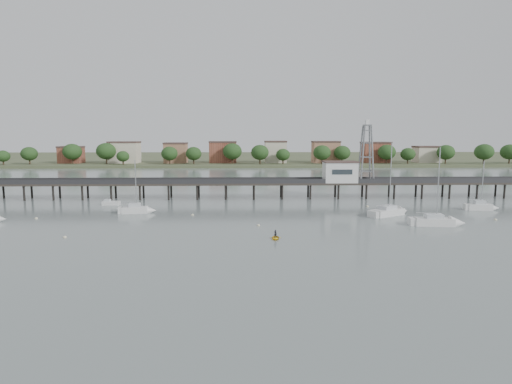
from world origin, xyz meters
TOP-DOWN VIEW (x-y plane):
  - ground_plane at (0.00, 0.00)m, footprint 500.00×500.00m
  - pier at (0.00, 60.00)m, footprint 150.00×5.00m
  - pier_building at (25.00, 60.00)m, footprint 8.40×5.40m
  - lattice_tower at (31.50, 60.00)m, footprint 3.20×3.20m
  - sailboat_c at (30.54, 36.89)m, footprint 9.34×6.95m
  - sailboat_b at (-20.18, 40.37)m, footprint 6.94×2.69m
  - sailboat_e at (51.56, 41.73)m, footprint 6.64×2.61m
  - sailboat_d at (35.61, 26.62)m, footprint 8.98×3.39m
  - white_tender at (-29.15, 50.57)m, footprint 3.88×1.85m
  - yellow_dinghy at (5.74, 17.66)m, footprint 1.76×0.67m
  - dinghy_occupant at (5.74, 17.66)m, footprint 0.85×1.26m
  - mooring_buoys at (0.92, 32.82)m, footprint 86.66×27.94m
  - far_shore at (0.36, 239.58)m, footprint 500.00×170.00m

SIDE VIEW (x-z plane):
  - ground_plane at x=0.00m, z-range 0.00..0.00m
  - yellow_dinghy at x=5.74m, z-range -1.20..1.20m
  - dinghy_occupant at x=5.74m, z-range -0.14..0.14m
  - mooring_buoys at x=0.92m, z-range -0.12..0.28m
  - white_tender at x=-29.15m, z-range -0.28..1.19m
  - sailboat_c at x=30.54m, z-range -6.94..8.21m
  - sailboat_d at x=35.61m, z-range -6.59..7.86m
  - sailboat_b at x=-20.18m, z-range -5.01..6.31m
  - sailboat_e at x=51.56m, z-range -4.78..6.09m
  - far_shore at x=0.36m, z-range -4.25..6.15m
  - pier at x=0.00m, z-range 1.04..6.54m
  - pier_building at x=25.00m, z-range 4.02..9.32m
  - lattice_tower at x=31.50m, z-range 3.35..18.85m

